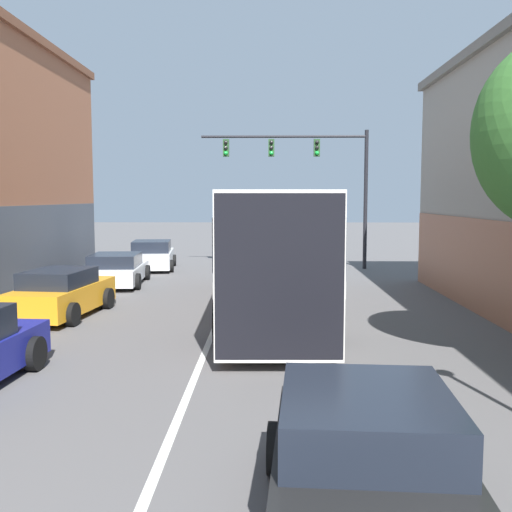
{
  "coord_description": "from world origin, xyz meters",
  "views": [
    {
      "loc": [
        1.37,
        -0.9,
        3.36
      ],
      "look_at": [
        1.05,
        14.97,
        1.81
      ],
      "focal_mm": 42.0,
      "sensor_mm": 36.0,
      "label": 1
    }
  ],
  "objects_px": {
    "bus": "(271,245)",
    "parked_car_left_near": "(152,256)",
    "hatchback_foreground": "(368,468)",
    "traffic_signal_gantry": "(311,166)",
    "parked_car_left_distant": "(116,270)",
    "parked_car_left_mid": "(62,294)"
  },
  "relations": [
    {
      "from": "parked_car_left_distant",
      "to": "hatchback_foreground",
      "type": "bearing_deg",
      "value": -162.0
    },
    {
      "from": "parked_car_left_distant",
      "to": "traffic_signal_gantry",
      "type": "distance_m",
      "value": 10.48
    },
    {
      "from": "bus",
      "to": "hatchback_foreground",
      "type": "relative_size",
      "value": 3.16
    },
    {
      "from": "hatchback_foreground",
      "to": "parked_car_left_mid",
      "type": "xyz_separation_m",
      "value": [
        -6.84,
        10.84,
        -0.01
      ]
    },
    {
      "from": "hatchback_foreground",
      "to": "parked_car_left_near",
      "type": "height_order",
      "value": "hatchback_foreground"
    },
    {
      "from": "parked_car_left_near",
      "to": "parked_car_left_mid",
      "type": "relative_size",
      "value": 1.0
    },
    {
      "from": "hatchback_foreground",
      "to": "traffic_signal_gantry",
      "type": "xyz_separation_m",
      "value": [
        1.01,
        22.48,
        4.16
      ]
    },
    {
      "from": "hatchback_foreground",
      "to": "parked_car_left_near",
      "type": "distance_m",
      "value": 22.95
    },
    {
      "from": "parked_car_left_mid",
      "to": "bus",
      "type": "bearing_deg",
      "value": -74.75
    },
    {
      "from": "parked_car_left_near",
      "to": "parked_car_left_distant",
      "type": "xyz_separation_m",
      "value": [
        -0.41,
        -5.05,
        -0.05
      ]
    },
    {
      "from": "bus",
      "to": "parked_car_left_distant",
      "type": "xyz_separation_m",
      "value": [
        -5.93,
        5.17,
        -1.38
      ]
    },
    {
      "from": "parked_car_left_mid",
      "to": "traffic_signal_gantry",
      "type": "bearing_deg",
      "value": -28.07
    },
    {
      "from": "traffic_signal_gantry",
      "to": "bus",
      "type": "bearing_deg",
      "value": -100.22
    },
    {
      "from": "parked_car_left_mid",
      "to": "parked_car_left_distant",
      "type": "relative_size",
      "value": 0.95
    },
    {
      "from": "hatchback_foreground",
      "to": "bus",
      "type": "bearing_deg",
      "value": 8.06
    },
    {
      "from": "hatchback_foreground",
      "to": "traffic_signal_gantry",
      "type": "distance_m",
      "value": 22.88
    },
    {
      "from": "parked_car_left_distant",
      "to": "traffic_signal_gantry",
      "type": "bearing_deg",
      "value": -58.95
    },
    {
      "from": "parked_car_left_near",
      "to": "traffic_signal_gantry",
      "type": "bearing_deg",
      "value": -92.81
    },
    {
      "from": "hatchback_foreground",
      "to": "parked_car_left_distant",
      "type": "distance_m",
      "value": 18.3
    },
    {
      "from": "parked_car_left_near",
      "to": "traffic_signal_gantry",
      "type": "relative_size",
      "value": 0.54
    },
    {
      "from": "bus",
      "to": "parked_car_left_near",
      "type": "bearing_deg",
      "value": 27.29
    },
    {
      "from": "hatchback_foreground",
      "to": "parked_car_left_distant",
      "type": "relative_size",
      "value": 0.93
    }
  ]
}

